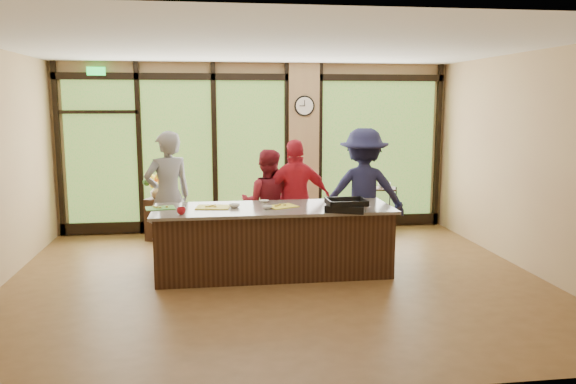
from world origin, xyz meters
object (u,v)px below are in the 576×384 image
object	(u,v)px
cook_right	(363,193)
flower_stand	(158,219)
cook_left	(168,197)
roasting_pan	(346,208)
bar_cart	(376,203)
island_base	(273,242)

from	to	relation	value
cook_right	flower_stand	size ratio (longest dim) A/B	2.72
cook_left	roasting_pan	xyz separation A→B (m)	(2.35, -1.26, 0.01)
roasting_pan	bar_cart	distance (m)	2.78
roasting_pan	island_base	bearing A→B (deg)	178.16
flower_stand	bar_cart	size ratio (longest dim) A/B	0.78
cook_left	flower_stand	distance (m)	1.47
cook_right	cook_left	bearing A→B (deg)	9.22
cook_right	bar_cart	size ratio (longest dim) A/B	2.12
island_base	bar_cart	size ratio (longest dim) A/B	3.40
island_base	cook_right	world-z (taller)	cook_right
island_base	cook_left	bearing A→B (deg)	149.82
roasting_pan	flower_stand	world-z (taller)	roasting_pan
cook_left	bar_cart	bearing A→B (deg)	175.77
cook_left	bar_cart	size ratio (longest dim) A/B	2.09
cook_right	roasting_pan	bearing A→B (deg)	75.85
roasting_pan	cook_left	bearing A→B (deg)	174.63
roasting_pan	bar_cart	xyz separation A→B (m)	(1.16, 2.49, -0.42)
island_base	cook_left	world-z (taller)	cook_left
bar_cart	cook_right	bearing A→B (deg)	-100.72
cook_right	flower_stand	bearing A→B (deg)	-12.76
island_base	cook_right	bearing A→B (deg)	27.07
cook_left	flower_stand	world-z (taller)	cook_left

